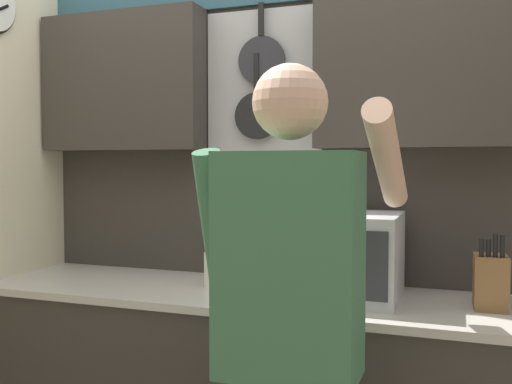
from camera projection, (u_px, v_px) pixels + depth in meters
The scene contains 5 objects.
back_wall_unit at pixel (263, 154), 2.48m from camera, with size 2.70×0.20×2.38m.
microwave at pixel (336, 255), 2.15m from camera, with size 0.47×0.40×0.32m.
knife_block at pixel (491, 281), 1.97m from camera, with size 0.11×0.15×0.26m.
utensil_crock at pixel (219, 268), 2.31m from camera, with size 0.12×0.12×0.34m.
person at pixel (290, 312), 1.57m from camera, with size 0.54×0.62×1.67m.
Camera 1 is at (0.81, -2.08, 1.40)m, focal length 40.00 mm.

